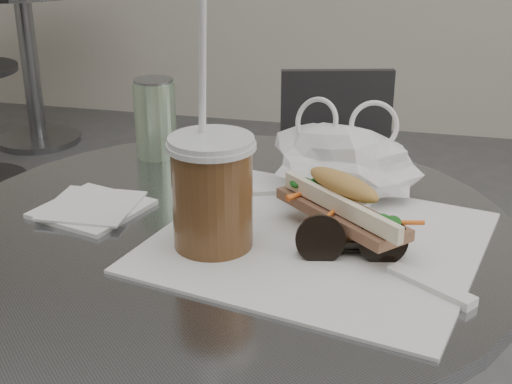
% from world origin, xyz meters
% --- Properties ---
extents(bg_table, '(0.70, 0.70, 0.74)m').
position_xyz_m(bg_table, '(-1.60, 2.40, 0.47)').
color(bg_table, slate).
rests_on(bg_table, ground).
extents(chair_far, '(0.38, 0.41, 0.71)m').
position_xyz_m(chair_far, '(0.05, 1.09, 0.32)').
color(chair_far, '#313134').
rests_on(chair_far, ground).
extents(sandwich_paper, '(0.45, 0.44, 0.00)m').
position_xyz_m(sandwich_paper, '(0.12, 0.18, 0.74)').
color(sandwich_paper, white).
rests_on(sandwich_paper, cafe_table).
extents(banh_mi, '(0.24, 0.23, 0.08)m').
position_xyz_m(banh_mi, '(0.15, 0.20, 0.78)').
color(banh_mi, gold).
rests_on(banh_mi, sandwich_paper).
extents(iced_coffee, '(0.11, 0.11, 0.31)m').
position_xyz_m(iced_coffee, '(-0.00, 0.14, 0.81)').
color(iced_coffee, brown).
rests_on(iced_coffee, cafe_table).
extents(sunglasses, '(0.13, 0.05, 0.06)m').
position_xyz_m(sunglasses, '(0.17, 0.14, 0.76)').
color(sunglasses, black).
rests_on(sunglasses, cafe_table).
extents(plastic_bag, '(0.21, 0.17, 0.10)m').
position_xyz_m(plastic_bag, '(0.13, 0.34, 0.79)').
color(plastic_bag, white).
rests_on(plastic_bag, cafe_table).
extents(napkin_stack, '(0.16, 0.16, 0.01)m').
position_xyz_m(napkin_stack, '(-0.19, 0.20, 0.74)').
color(napkin_stack, white).
rests_on(napkin_stack, cafe_table).
extents(drink_can, '(0.07, 0.07, 0.13)m').
position_xyz_m(drink_can, '(-0.19, 0.43, 0.80)').
color(drink_can, '#568D52').
rests_on(drink_can, cafe_table).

